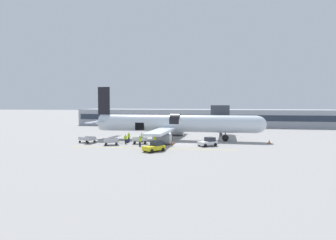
% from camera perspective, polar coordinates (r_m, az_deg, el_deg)
% --- Properties ---
extents(ground_plane, '(500.00, 500.00, 0.00)m').
position_cam_1_polar(ground_plane, '(50.31, 2.30, -4.66)').
color(ground_plane, gray).
extents(apron_marking_line, '(25.55, 1.54, 0.01)m').
position_cam_1_polar(apron_marking_line, '(46.01, -3.24, -5.39)').
color(apron_marking_line, yellow).
rests_on(apron_marking_line, ground_plane).
extents(terminal_strip, '(77.26, 13.16, 5.03)m').
position_cam_1_polar(terminal_strip, '(93.85, 6.63, 0.49)').
color(terminal_strip, '#9EA3AD').
rests_on(terminal_strip, ground_plane).
extents(jet_bridge_stub, '(3.49, 13.20, 6.52)m').
position_cam_1_polar(jet_bridge_stub, '(62.30, 10.03, 1.30)').
color(jet_bridge_stub, '#4C4C51').
rests_on(jet_bridge_stub, ground_plane).
extents(airplane, '(33.09, 27.01, 10.09)m').
position_cam_1_polar(airplane, '(56.18, 0.97, -0.79)').
color(airplane, silver).
rests_on(airplane, ground_plane).
extents(baggage_tug_lead, '(3.30, 3.15, 1.41)m').
position_cam_1_polar(baggage_tug_lead, '(48.59, 7.65, -4.22)').
color(baggage_tug_lead, white).
rests_on(baggage_tug_lead, ground_plane).
extents(baggage_tug_mid, '(3.06, 3.55, 1.53)m').
position_cam_1_polar(baggage_tug_mid, '(42.89, -2.56, -5.11)').
color(baggage_tug_mid, yellow).
rests_on(baggage_tug_mid, ground_plane).
extents(baggage_cart_loading, '(3.50, 2.09, 1.14)m').
position_cam_1_polar(baggage_cart_loading, '(51.08, -5.38, -3.90)').
color(baggage_cart_loading, silver).
rests_on(baggage_cart_loading, ground_plane).
extents(baggage_cart_queued, '(3.42, 2.63, 1.05)m').
position_cam_1_polar(baggage_cart_queued, '(50.40, -10.67, -4.13)').
color(baggage_cart_queued, '#B7BABF').
rests_on(baggage_cart_queued, ground_plane).
extents(baggage_cart_empty, '(3.73, 2.54, 1.05)m').
position_cam_1_polar(baggage_cart_empty, '(54.09, -15.08, -3.67)').
color(baggage_cart_empty, '#B7BABF').
rests_on(baggage_cart_empty, ground_plane).
extents(ground_crew_loader_a, '(0.54, 0.54, 1.69)m').
position_cam_1_polar(ground_crew_loader_a, '(48.06, -5.38, -3.97)').
color(ground_crew_loader_a, black).
rests_on(ground_crew_loader_a, ground_plane).
extents(ground_crew_loader_b, '(0.53, 0.61, 1.78)m').
position_cam_1_polar(ground_crew_loader_b, '(47.44, -2.58, -3.99)').
color(ground_crew_loader_b, '#2D2D33').
rests_on(ground_crew_loader_b, ground_plane).
extents(ground_crew_driver, '(0.54, 0.38, 1.57)m').
position_cam_1_polar(ground_crew_driver, '(51.54, -8.09, -3.57)').
color(ground_crew_driver, '#1E2338').
rests_on(ground_crew_driver, ground_plane).
extents(ground_crew_supervisor, '(0.47, 0.54, 1.59)m').
position_cam_1_polar(ground_crew_supervisor, '(52.61, -2.77, -3.40)').
color(ground_crew_supervisor, black).
rests_on(ground_crew_supervisor, ground_plane).
extents(ground_crew_helper, '(0.51, 0.55, 1.65)m').
position_cam_1_polar(ground_crew_helper, '(54.09, -7.47, -3.21)').
color(ground_crew_helper, black).
rests_on(ground_crew_helper, ground_plane).
extents(ground_crew_marshal, '(0.46, 0.59, 1.68)m').
position_cam_1_polar(ground_crew_marshal, '(53.61, -4.99, -3.24)').
color(ground_crew_marshal, '#1E2338').
rests_on(ground_crew_marshal, ground_plane).
extents(suitcase_on_tarmac_upright, '(0.44, 0.35, 0.70)m').
position_cam_1_polar(suitcase_on_tarmac_upright, '(52.48, -7.75, -4.04)').
color(suitcase_on_tarmac_upright, '#1E2347').
rests_on(suitcase_on_tarmac_upright, ground_plane).
extents(safety_cone_nose, '(0.60, 0.60, 0.61)m').
position_cam_1_polar(safety_cone_nose, '(54.55, 18.73, -3.91)').
color(safety_cone_nose, black).
rests_on(safety_cone_nose, ground_plane).
extents(safety_cone_engine_left, '(0.48, 0.48, 0.71)m').
position_cam_1_polar(safety_cone_engine_left, '(43.48, -2.59, -5.45)').
color(safety_cone_engine_left, black).
rests_on(safety_cone_engine_left, ground_plane).
extents(safety_cone_wingtip, '(0.57, 0.57, 0.68)m').
position_cam_1_polar(safety_cone_wingtip, '(49.91, 0.75, -4.35)').
color(safety_cone_wingtip, black).
rests_on(safety_cone_wingtip, ground_plane).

